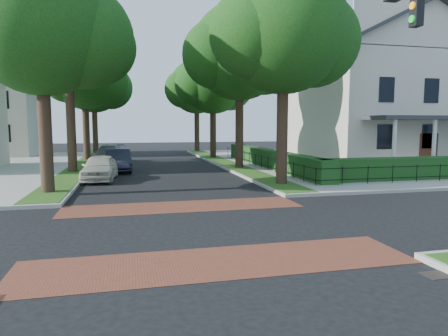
% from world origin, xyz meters
% --- Properties ---
extents(ground, '(120.00, 120.00, 0.00)m').
position_xyz_m(ground, '(0.00, 0.00, 0.00)').
color(ground, black).
rests_on(ground, ground).
extents(sidewalk_ne, '(30.00, 30.00, 0.15)m').
position_xyz_m(sidewalk_ne, '(19.50, 19.00, 0.07)').
color(sidewalk_ne, gray).
rests_on(sidewalk_ne, ground).
extents(crosswalk_far, '(9.00, 2.20, 0.01)m').
position_xyz_m(crosswalk_far, '(0.00, 3.20, 0.01)').
color(crosswalk_far, brown).
rests_on(crosswalk_far, ground).
extents(crosswalk_near, '(9.00, 2.20, 0.01)m').
position_xyz_m(crosswalk_near, '(0.00, -3.20, 0.01)').
color(crosswalk_near, brown).
rests_on(crosswalk_near, ground).
extents(storm_drain, '(0.65, 0.45, 0.01)m').
position_xyz_m(storm_drain, '(4.30, -5.00, 0.01)').
color(storm_drain, black).
rests_on(storm_drain, ground).
extents(grass_strip_ne, '(1.60, 29.80, 0.02)m').
position_xyz_m(grass_strip_ne, '(5.40, 19.10, 0.16)').
color(grass_strip_ne, '#214513').
rests_on(grass_strip_ne, sidewalk_ne).
extents(grass_strip_nw, '(1.60, 29.80, 0.02)m').
position_xyz_m(grass_strip_nw, '(-5.40, 19.10, 0.16)').
color(grass_strip_nw, '#214513').
rests_on(grass_strip_nw, sidewalk_nw).
extents(tree_right_near, '(7.75, 6.67, 10.66)m').
position_xyz_m(tree_right_near, '(5.60, 7.24, 7.63)').
color(tree_right_near, black).
rests_on(tree_right_near, sidewalk_ne).
extents(tree_right_mid, '(8.25, 7.09, 11.22)m').
position_xyz_m(tree_right_mid, '(5.61, 15.25, 7.99)').
color(tree_right_mid, black).
rests_on(tree_right_mid, sidewalk_ne).
extents(tree_right_far, '(7.25, 6.23, 9.74)m').
position_xyz_m(tree_right_far, '(5.60, 24.22, 6.91)').
color(tree_right_far, black).
rests_on(tree_right_far, sidewalk_ne).
extents(tree_right_back, '(7.50, 6.45, 10.20)m').
position_xyz_m(tree_right_back, '(5.60, 33.23, 7.27)').
color(tree_right_back, black).
rests_on(tree_right_back, sidewalk_ne).
extents(tree_left_near, '(7.50, 6.45, 10.20)m').
position_xyz_m(tree_left_near, '(-5.40, 7.23, 7.27)').
color(tree_left_near, black).
rests_on(tree_left_near, sidewalk_nw).
extents(tree_left_mid, '(8.00, 6.88, 11.48)m').
position_xyz_m(tree_left_mid, '(-5.39, 15.24, 8.34)').
color(tree_left_mid, black).
rests_on(tree_left_mid, sidewalk_nw).
extents(tree_left_far, '(7.00, 6.02, 9.86)m').
position_xyz_m(tree_left_far, '(-5.40, 24.22, 7.12)').
color(tree_left_far, black).
rests_on(tree_left_far, sidewalk_nw).
extents(tree_left_back, '(7.75, 6.66, 10.44)m').
position_xyz_m(tree_left_back, '(-5.40, 33.24, 7.41)').
color(tree_left_back, black).
rests_on(tree_left_back, sidewalk_nw).
extents(hedge_main_road, '(1.00, 18.00, 1.20)m').
position_xyz_m(hedge_main_road, '(7.70, 15.00, 0.75)').
color(hedge_main_road, '#163D15').
rests_on(hedge_main_road, sidewalk_ne).
extents(fence_main_road, '(0.06, 18.00, 0.90)m').
position_xyz_m(fence_main_road, '(6.90, 15.00, 0.60)').
color(fence_main_road, black).
rests_on(fence_main_road, sidewalk_ne).
extents(house_victorian, '(13.00, 13.05, 12.48)m').
position_xyz_m(house_victorian, '(17.51, 15.92, 6.02)').
color(house_victorian, beige).
rests_on(house_victorian, sidewalk_ne).
extents(parked_car_front, '(2.00, 4.41, 1.47)m').
position_xyz_m(parked_car_front, '(-3.60, 11.44, 0.73)').
color(parked_car_front, beige).
rests_on(parked_car_front, ground).
extents(parked_car_middle, '(1.91, 4.65, 1.50)m').
position_xyz_m(parked_car_middle, '(-2.74, 15.80, 0.75)').
color(parked_car_middle, '#222434').
rests_on(parked_car_middle, ground).
extents(parked_car_rear, '(2.80, 5.30, 1.47)m').
position_xyz_m(parked_car_rear, '(-3.60, 21.86, 0.73)').
color(parked_car_rear, slate).
rests_on(parked_car_rear, ground).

